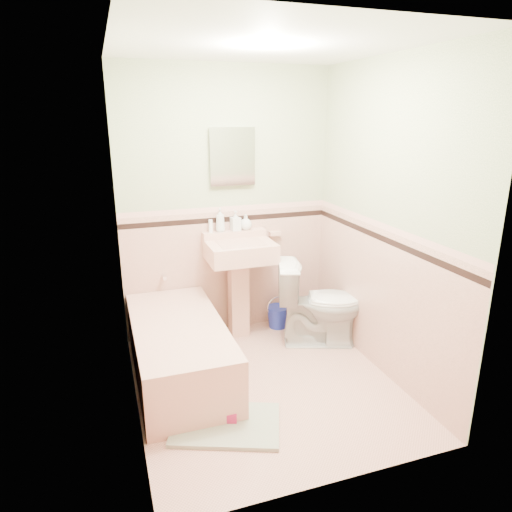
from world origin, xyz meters
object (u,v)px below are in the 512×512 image
object	(u,v)px
bathtub	(179,352)
bucket	(278,317)
soap_bottle_mid	(236,221)
toilet	(320,303)
shoe	(225,416)
medicine_cabinet	(232,157)
sink	(240,290)
soap_bottle_left	(220,220)
soap_bottle_right	(246,222)

from	to	relation	value
bathtub	bucket	bearing A→B (deg)	29.10
bucket	bathtub	bearing A→B (deg)	-150.90
bathtub	soap_bottle_mid	distance (m)	1.33
toilet	shoe	size ratio (longest dim) A/B	4.88
medicine_cabinet	sink	bearing A→B (deg)	-90.00
toilet	shoe	xyz separation A→B (m)	(-1.16, -0.89, -0.34)
bathtub	soap_bottle_left	size ratio (longest dim) A/B	6.80
soap_bottle_left	toilet	xyz separation A→B (m)	(0.80, -0.53, -0.73)
sink	toilet	distance (m)	0.76
bathtub	soap_bottle_left	distance (m)	1.27
medicine_cabinet	shoe	world-z (taller)	medicine_cabinet
soap_bottle_mid	toilet	xyz separation A→B (m)	(0.65, -0.53, -0.71)
sink	soap_bottle_mid	xyz separation A→B (m)	(0.01, 0.18, 0.63)
bathtub	medicine_cabinet	distance (m)	1.78
medicine_cabinet	soap_bottle_right	world-z (taller)	medicine_cabinet
bucket	toilet	bearing A→B (deg)	-60.18
soap_bottle_right	shoe	bearing A→B (deg)	-113.11
sink	bucket	xyz separation A→B (m)	(0.42, 0.08, -0.37)
soap_bottle_mid	bucket	bearing A→B (deg)	-13.92
soap_bottle_left	soap_bottle_mid	world-z (taller)	soap_bottle_left
soap_bottle_right	bucket	bearing A→B (deg)	-18.27
soap_bottle_mid	bucket	distance (m)	1.08
bathtub	shoe	size ratio (longest dim) A/B	9.18
shoe	soap_bottle_mid	bearing A→B (deg)	89.27
bathtub	sink	world-z (taller)	sink
medicine_cabinet	toilet	xyz separation A→B (m)	(0.67, -0.56, -1.30)
sink	medicine_cabinet	world-z (taller)	medicine_cabinet
bathtub	toilet	distance (m)	1.37
toilet	soap_bottle_right	bearing A→B (deg)	65.53
medicine_cabinet	soap_bottle_left	xyz separation A→B (m)	(-0.13, -0.03, -0.57)
sink	soap_bottle_left	size ratio (longest dim) A/B	4.32
toilet	soap_bottle_left	bearing A→B (deg)	75.91
soap_bottle_mid	bathtub	bearing A→B (deg)	-134.38
soap_bottle_left	soap_bottle_mid	size ratio (longest dim) A/B	1.19
soap_bottle_mid	shoe	distance (m)	1.84
sink	shoe	bearing A→B (deg)	-111.59
bucket	soap_bottle_right	bearing A→B (deg)	161.73
medicine_cabinet	toilet	world-z (taller)	medicine_cabinet
sink	soap_bottle_left	xyz separation A→B (m)	(-0.13, 0.18, 0.65)
sink	bathtub	bearing A→B (deg)	-142.07
soap_bottle_right	toilet	bearing A→B (deg)	-44.13
sink	soap_bottle_mid	world-z (taller)	soap_bottle_mid
medicine_cabinet	bucket	distance (m)	1.65
bathtub	soap_bottle_right	size ratio (longest dim) A/B	10.23
bucket	shoe	bearing A→B (deg)	-124.50
soap_bottle_left	soap_bottle_right	bearing A→B (deg)	0.00
sink	soap_bottle_right	distance (m)	0.65
soap_bottle_right	shoe	distance (m)	1.85
soap_bottle_mid	soap_bottle_right	bearing A→B (deg)	0.00
sink	shoe	world-z (taller)	sink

